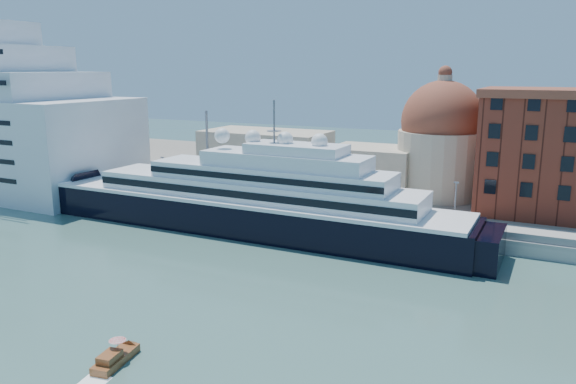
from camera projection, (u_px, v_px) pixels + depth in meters
The scene contains 9 objects.
ground at pixel (196, 276), 79.55m from camera, with size 400.00×400.00×0.00m, color #355C54.
quay at pixel (298, 213), 109.07m from camera, with size 180.00×10.00×2.50m, color gray.
land at pixel (365, 178), 145.05m from camera, with size 260.00×72.00×2.00m, color slate.
quay_fence at pixel (288, 209), 104.73m from camera, with size 180.00×0.10×1.20m, color slate.
superyacht at pixel (232, 203), 102.20m from camera, with size 92.48×12.82×27.64m.
service_barge at pixel (109, 211), 112.61m from camera, with size 14.25×6.70×3.08m.
water_taxi at pixel (115, 358), 55.73m from camera, with size 2.86×6.10×2.78m.
church at pixel (369, 150), 125.02m from camera, with size 66.00×18.00×25.50m.
lamp_posts at pixel (237, 166), 111.17m from camera, with size 120.80×2.40×18.00m.
Camera 1 is at (44.89, -61.63, 28.78)m, focal length 35.00 mm.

